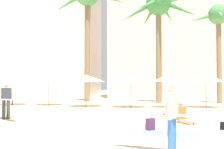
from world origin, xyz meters
name	(u,v)px	position (x,y,z in m)	size (l,w,h in m)	color
hotel_pink	(198,14)	(7.86, 28.15, 9.91)	(20.32, 10.95, 19.82)	beige
palm_tree_far_left	(158,11)	(2.94, 17.67, 7.74)	(6.60, 6.45, 9.49)	brown
palm_tree_left	(87,4)	(-3.43, 18.48, 8.90)	(7.07, 7.03, 10.85)	brown
palm_tree_center	(219,23)	(7.87, 18.04, 6.68)	(4.93, 4.89, 8.22)	brown
cafe_umbrella_0	(131,78)	(0.99, 12.93, 1.98)	(2.55, 2.55, 2.20)	gray
cafe_umbrella_1	(206,78)	(6.00, 13.61, 2.00)	(2.40, 2.40, 2.28)	gray
cafe_umbrella_2	(12,79)	(-8.08, 13.75, 1.98)	(2.60, 2.60, 2.19)	gray
cafe_umbrella_3	(49,79)	(-5.27, 13.95, 1.97)	(2.33, 2.33, 2.20)	gray
cafe_umbrella_4	(86,78)	(-2.17, 13.19, 1.98)	(2.63, 2.63, 2.23)	gray
cafe_umbrella_5	(169,78)	(3.54, 13.21, 2.02)	(2.23, 2.23, 2.27)	gray
beach_towel	(169,133)	(3.01, 3.47, 0.01)	(1.80, 0.96, 0.01)	#6684E0
backpack	(150,125)	(2.39, 3.99, 0.20)	(0.35, 0.35, 0.42)	#532C45
person_near_left	(171,115)	(2.92, 0.71, 0.91)	(2.79, 1.17, 1.69)	blue
person_far_right	(5,99)	(-4.19, 5.99, 0.91)	(2.48, 2.23, 1.68)	#3D3D42
person_far_left	(183,115)	(3.71, 5.98, 0.32)	(0.79, 0.93, 0.91)	tan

